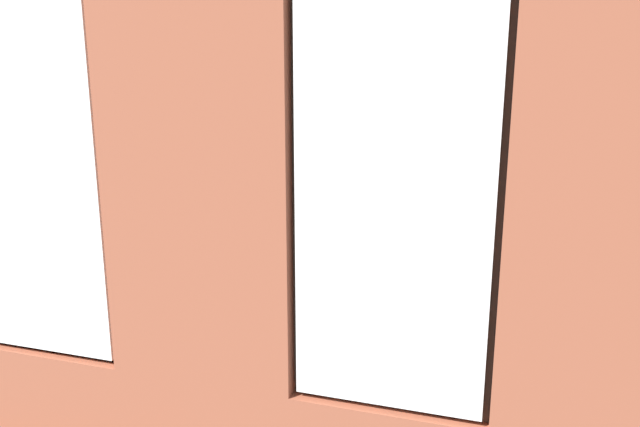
{
  "coord_description": "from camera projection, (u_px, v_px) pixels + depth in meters",
  "views": [
    {
      "loc": [
        -1.38,
        5.15,
        2.22
      ],
      "look_at": [
        0.13,
        0.4,
        1.02
      ],
      "focal_mm": 35.0,
      "sensor_mm": 36.0,
      "label": 1
    }
  ],
  "objects": [
    {
      "name": "ground_plane",
      "position": [
        346.0,
        318.0,
        5.71
      ],
      "size": [
        6.67,
        6.08,
        0.1
      ],
      "primitive_type": "cube",
      "color": "brown"
    },
    {
      "name": "brick_wall_with_windows",
      "position": [
        198.0,
        227.0,
        2.89
      ],
      "size": [
        6.07,
        0.3,
        3.05
      ],
      "color": "#9E5138",
      "rests_on": "ground_plane"
    },
    {
      "name": "white_wall_right",
      "position": [
        45.0,
        137.0,
        6.04
      ],
      "size": [
        0.1,
        5.08,
        3.05
      ],
      "primitive_type": "cube",
      "color": "silver",
      "rests_on": "ground_plane"
    },
    {
      "name": "couch_by_window",
      "position": [
        206.0,
        376.0,
        3.87
      ],
      "size": [
        1.71,
        0.87,
        0.8
      ],
      "color": "black",
      "rests_on": "ground_plane"
    },
    {
      "name": "couch_left",
      "position": [
        635.0,
        318.0,
        4.75
      ],
      "size": [
        0.89,
        1.78,
        0.8
      ],
      "rotation": [
        0.0,
        0.0,
        1.58
      ],
      "color": "black",
      "rests_on": "ground_plane"
    },
    {
      "name": "coffee_table",
      "position": [
        296.0,
        278.0,
        5.57
      ],
      "size": [
        1.22,
        0.81,
        0.41
      ],
      "color": "tan",
      "rests_on": "ground_plane"
    },
    {
      "name": "cup_ceramic",
      "position": [
        296.0,
        267.0,
        5.55
      ],
      "size": [
        0.08,
        0.08,
        0.1
      ],
      "primitive_type": "cylinder",
      "color": "#B23D38",
      "rests_on": "coffee_table"
    },
    {
      "name": "candle_jar",
      "position": [
        301.0,
        272.0,
        5.41
      ],
      "size": [
        0.08,
        0.08,
        0.1
      ],
      "primitive_type": "cylinder",
      "color": "#B7333D",
      "rests_on": "coffee_table"
    },
    {
      "name": "table_plant_small",
      "position": [
        284.0,
        254.0,
        5.67
      ],
      "size": [
        0.13,
        0.13,
        0.22
      ],
      "color": "beige",
      "rests_on": "coffee_table"
    },
    {
      "name": "remote_silver",
      "position": [
        253.0,
        271.0,
        5.55
      ],
      "size": [
        0.18,
        0.07,
        0.02
      ],
      "primitive_type": "cube",
      "rotation": [
        0.0,
        0.0,
        1.71
      ],
      "color": "#B2B2B7",
      "rests_on": "coffee_table"
    },
    {
      "name": "remote_black",
      "position": [
        337.0,
        270.0,
        5.59
      ],
      "size": [
        0.18,
        0.09,
        0.02
      ],
      "primitive_type": "cube",
      "rotation": [
        0.0,
        0.0,
        1.8
      ],
      "color": "black",
      "rests_on": "coffee_table"
    },
    {
      "name": "media_console",
      "position": [
        111.0,
        253.0,
        6.67
      ],
      "size": [
        0.94,
        0.42,
        0.49
      ],
      "primitive_type": "cube",
      "color": "black",
      "rests_on": "ground_plane"
    },
    {
      "name": "tv_flatscreen",
      "position": [
        107.0,
        198.0,
        6.53
      ],
      "size": [
        0.99,
        0.2,
        0.72
      ],
      "color": "black",
      "rests_on": "media_console"
    },
    {
      "name": "papasan_chair",
      "position": [
        358.0,
        214.0,
        7.51
      ],
      "size": [
        1.18,
        1.18,
        0.72
      ],
      "color": "olive",
      "rests_on": "ground_plane"
    },
    {
      "name": "potted_plant_between_couches",
      "position": [
        420.0,
        361.0,
        3.47
      ],
      "size": [
        0.94,
        0.87,
        1.19
      ],
      "color": "gray",
      "rests_on": "ground_plane"
    },
    {
      "name": "potted_plant_corner_near_left",
      "position": [
        618.0,
        221.0,
        6.73
      ],
      "size": [
        0.56,
        0.56,
        0.92
      ],
      "color": "beige",
      "rests_on": "ground_plane"
    },
    {
      "name": "potted_plant_by_left_couch",
      "position": [
        568.0,
        257.0,
        6.09
      ],
      "size": [
        0.39,
        0.39,
        0.55
      ],
      "color": "gray",
      "rests_on": "ground_plane"
    },
    {
      "name": "potted_plant_mid_room_small",
      "position": [
        414.0,
        257.0,
        5.95
      ],
      "size": [
        0.41,
        0.41,
        0.64
      ],
      "color": "beige",
      "rests_on": "ground_plane"
    },
    {
      "name": "potted_plant_beside_window_right",
      "position": [
        5.0,
        292.0,
        4.08
      ],
      "size": [
        0.79,
        0.79,
        1.16
      ],
      "color": "#9E5638",
      "rests_on": "ground_plane"
    },
    {
      "name": "potted_plant_foreground_right",
      "position": [
        210.0,
        172.0,
        8.04
      ],
      "size": [
        1.11,
        1.1,
        1.52
      ],
      "color": "brown",
      "rests_on": "ground_plane"
    }
  ]
}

